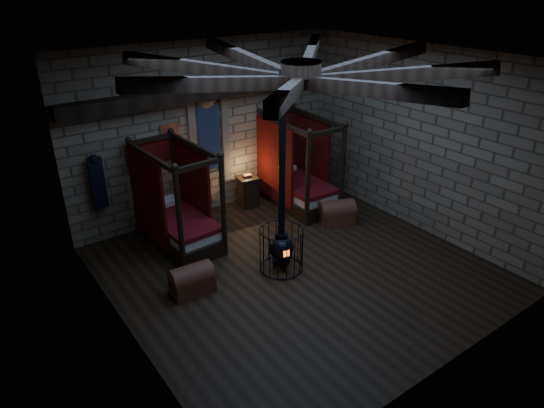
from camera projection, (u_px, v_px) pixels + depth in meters
room at (297, 85)px, 8.46m from camera, size 7.02×7.02×4.29m
bed_left at (178, 220)px, 10.76m from camera, size 1.25×2.20×2.24m
bed_right at (297, 183)px, 12.58m from camera, size 1.26×2.26×2.30m
trunk_left at (192, 280)px, 9.19m from camera, size 0.83×0.56×0.58m
trunk_right at (337, 213)px, 11.71m from camera, size 0.97×0.80×0.61m
nightstand_left at (192, 209)px, 11.72m from camera, size 0.50×0.49×0.82m
nightstand_right at (248, 191)px, 12.51m from camera, size 0.57×0.55×0.88m
stove at (281, 244)px, 9.76m from camera, size 0.90×0.90×4.05m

